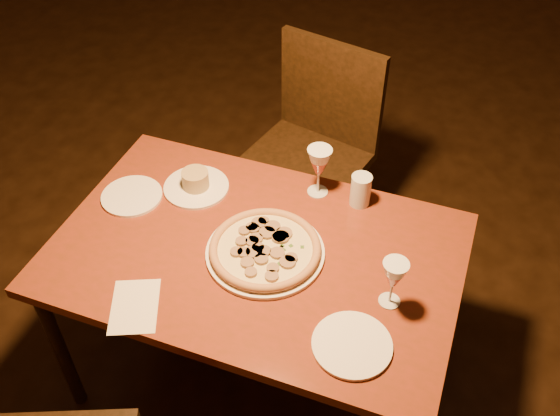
% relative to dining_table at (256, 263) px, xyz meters
% --- Properties ---
extents(floor, '(7.00, 7.00, 0.00)m').
position_rel_dining_table_xyz_m(floor, '(-0.11, 0.30, -0.62)').
color(floor, '#311E10').
rests_on(floor, ground).
extents(dining_table, '(1.28, 0.83, 0.68)m').
position_rel_dining_table_xyz_m(dining_table, '(0.00, 0.00, 0.00)').
color(dining_table, maroon).
rests_on(dining_table, floor).
extents(chair_far, '(0.55, 0.55, 0.95)m').
position_rel_dining_table_xyz_m(chair_far, '(-0.04, 0.74, -0.08)').
color(chair_far, black).
rests_on(chair_far, floor).
extents(pizza_plate, '(0.37, 0.37, 0.04)m').
position_rel_dining_table_xyz_m(pizza_plate, '(0.03, -0.01, 0.08)').
color(pizza_plate, white).
rests_on(pizza_plate, dining_table).
extents(ramekin_saucer, '(0.23, 0.23, 0.07)m').
position_rel_dining_table_xyz_m(ramekin_saucer, '(-0.30, 0.20, 0.08)').
color(ramekin_saucer, white).
rests_on(ramekin_saucer, dining_table).
extents(wine_glass_far, '(0.08, 0.08, 0.18)m').
position_rel_dining_table_xyz_m(wine_glass_far, '(0.10, 0.32, 0.15)').
color(wine_glass_far, '#BF544F').
rests_on(wine_glass_far, dining_table).
extents(wine_glass_right, '(0.07, 0.07, 0.16)m').
position_rel_dining_table_xyz_m(wine_glass_right, '(0.44, -0.06, 0.14)').
color(wine_glass_right, '#BF544F').
rests_on(wine_glass_right, dining_table).
extents(water_tumbler, '(0.07, 0.07, 0.12)m').
position_rel_dining_table_xyz_m(water_tumbler, '(0.25, 0.32, 0.12)').
color(water_tumbler, silver).
rests_on(water_tumbler, dining_table).
extents(side_plate_left, '(0.21, 0.21, 0.01)m').
position_rel_dining_table_xyz_m(side_plate_left, '(-0.49, 0.09, 0.07)').
color(side_plate_left, white).
rests_on(side_plate_left, dining_table).
extents(side_plate_near, '(0.22, 0.22, 0.01)m').
position_rel_dining_table_xyz_m(side_plate_near, '(0.37, -0.24, 0.07)').
color(side_plate_near, white).
rests_on(side_plate_near, dining_table).
extents(menu_card, '(0.20, 0.23, 0.00)m').
position_rel_dining_table_xyz_m(menu_card, '(-0.25, -0.32, 0.06)').
color(menu_card, white).
rests_on(menu_card, dining_table).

